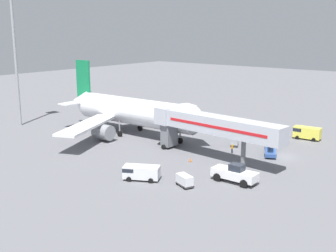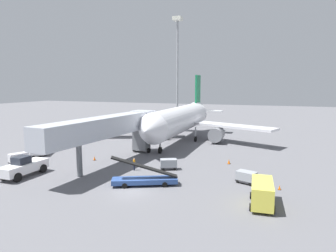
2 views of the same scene
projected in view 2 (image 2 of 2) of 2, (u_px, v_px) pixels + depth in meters
ground_plane at (131, 192)px, 31.55m from camera, size 300.00×300.00×0.00m
airplane_at_gate at (181, 120)px, 59.60m from camera, size 37.51×35.23×13.76m
jet_bridge at (111, 128)px, 42.00m from camera, size 5.21×23.75×7.04m
pushback_tug at (24, 167)px, 36.75m from camera, size 2.54×6.22×2.59m
belt_loader_truck at (145, 179)px, 33.42m from camera, size 7.43×4.76×3.42m
service_van_far_left at (42, 147)px, 48.98m from camera, size 4.09×5.27×1.96m
service_van_near_right at (262, 192)px, 27.85m from camera, size 2.46×4.97×2.31m
baggage_cart_mid_left at (19, 158)px, 42.69m from camera, size 2.13×2.81×1.57m
baggage_cart_far_center at (246, 177)px, 34.18m from camera, size 2.52×2.06×1.39m
baggage_cart_rear_right at (169, 164)px, 39.76m from camera, size 2.51×2.06×1.43m
ground_crew_worker_foreground at (134, 164)px, 39.40m from camera, size 0.43×0.43×1.65m
safety_cone_alpha at (94, 158)px, 44.78m from camera, size 0.41×0.41×0.63m
safety_cone_bravo at (229, 162)px, 42.67m from camera, size 0.45×0.45×0.68m
safety_cone_charlie at (280, 187)px, 32.07m from camera, size 0.34×0.34×0.52m
apron_light_mast at (177, 53)px, 82.99m from camera, size 2.40×2.40×30.17m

